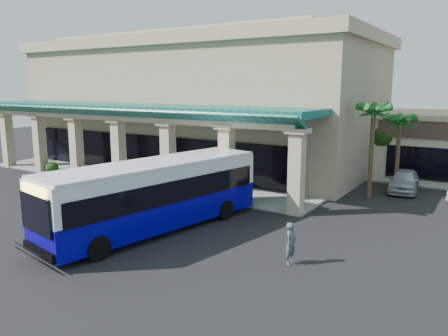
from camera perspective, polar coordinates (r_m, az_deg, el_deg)
The scene contains 10 objects.
ground at distance 23.50m, azimuth -9.61°, elevation -6.78°, with size 110.00×110.00×0.00m, color black.
main_building at distance 39.97m, azimuth -3.02°, elevation 8.75°, with size 30.80×14.80×11.35m, color tan, non-canonical shape.
arcade at distance 33.14m, azimuth -12.23°, elevation 3.24°, with size 30.00×6.20×5.70m, color #0D524A, non-canonical shape.
palm_0 at distance 28.60m, azimuth 18.73°, elevation 2.69°, with size 2.40×2.40×6.60m, color #17581C, non-canonical shape.
palm_1 at distance 31.35m, azimuth 21.79°, elevation 2.40°, with size 2.40×2.40×5.80m, color #17581C, non-canonical shape.
palm_2 at distance 44.31m, azimuth -26.07°, elevation 4.54°, with size 2.40×2.40×6.20m, color #17581C, non-canonical shape.
broadleaf_tree at distance 36.67m, azimuth 20.15°, elevation 2.82°, with size 2.60×2.60×4.81m, color black, non-canonical shape.
transit_bus at distance 21.47m, azimuth -8.92°, elevation -3.69°, with size 2.85×12.23×3.42m, color #0A0196, non-canonical shape.
pedestrian at distance 17.74m, azimuth 8.74°, elevation -9.70°, with size 0.62×0.41×1.69m, color #46515E.
car_silver at distance 31.65m, azimuth 22.46°, elevation -1.52°, with size 1.78×4.41×1.50m, color silver.
Camera 1 is at (15.13, -16.57, 6.97)m, focal length 35.00 mm.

